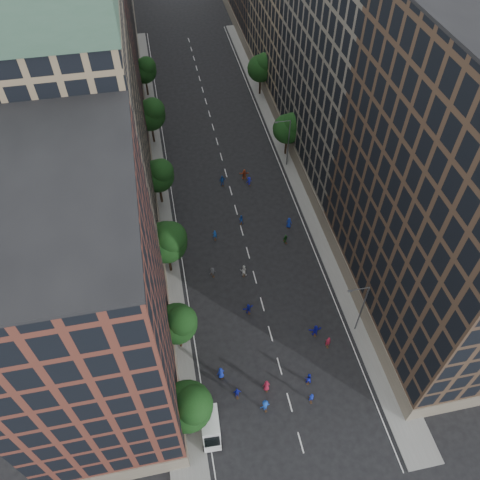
{
  "coord_description": "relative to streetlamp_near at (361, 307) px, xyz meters",
  "views": [
    {
      "loc": [
        -9.7,
        -15.25,
        51.68
      ],
      "look_at": [
        -0.99,
        27.91,
        2.0
      ],
      "focal_mm": 35.0,
      "sensor_mm": 36.0,
      "label": 1
    }
  ],
  "objects": [
    {
      "name": "ground",
      "position": [
        -10.37,
        28.0,
        -5.17
      ],
      "size": [
        240.0,
        240.0,
        0.0
      ],
      "primitive_type": "plane",
      "color": "black",
      "rests_on": "ground"
    },
    {
      "name": "sidewalk_left",
      "position": [
        -22.37,
        35.5,
        -5.09
      ],
      "size": [
        4.0,
        105.0,
        0.15
      ],
      "primitive_type": "cube",
      "color": "slate",
      "rests_on": "ground"
    },
    {
      "name": "sidewalk_right",
      "position": [
        1.63,
        35.5,
        -5.09
      ],
      "size": [
        4.0,
        105.0,
        0.15
      ],
      "primitive_type": "cube",
      "color": "slate",
      "rests_on": "ground"
    },
    {
      "name": "bldg_left_a",
      "position": [
        -29.37,
        -1.0,
        9.83
      ],
      "size": [
        14.0,
        22.0,
        30.0
      ],
      "primitive_type": "cube",
      "color": "#582B22",
      "rests_on": "ground"
    },
    {
      "name": "bldg_left_b",
      "position": [
        -29.37,
        23.0,
        11.83
      ],
      "size": [
        14.0,
        26.0,
        34.0
      ],
      "primitive_type": "cube",
      "color": "#7F6D53",
      "rests_on": "ground"
    },
    {
      "name": "bldg_left_c",
      "position": [
        -29.37,
        46.0,
        8.83
      ],
      "size": [
        14.0,
        20.0,
        28.0
      ],
      "primitive_type": "cube",
      "color": "#582B22",
      "rests_on": "ground"
    },
    {
      "name": "bldg_right_a",
      "position": [
        8.63,
        3.0,
        12.83
      ],
      "size": [
        14.0,
        30.0,
        36.0
      ],
      "primitive_type": "cube",
      "color": "#423023",
      "rests_on": "ground"
    },
    {
      "name": "bldg_right_b",
      "position": [
        8.63,
        32.0,
        11.33
      ],
      "size": [
        14.0,
        28.0,
        33.0
      ],
      "primitive_type": "cube",
      "color": "#625C51",
      "rests_on": "ground"
    },
    {
      "name": "tree_left_0",
      "position": [
        -21.38,
        -8.15,
        0.79
      ],
      "size": [
        5.2,
        5.2,
        8.83
      ],
      "color": "black",
      "rests_on": "ground"
    },
    {
      "name": "tree_left_1",
      "position": [
        -21.39,
        1.86,
        0.38
      ],
      "size": [
        4.8,
        4.8,
        8.21
      ],
      "color": "black",
      "rests_on": "ground"
    },
    {
      "name": "tree_left_2",
      "position": [
        -21.36,
        13.83,
        1.19
      ],
      "size": [
        5.6,
        5.6,
        9.45
      ],
      "color": "black",
      "rests_on": "ground"
    },
    {
      "name": "tree_left_3",
      "position": [
        -21.38,
        27.85,
        0.65
      ],
      "size": [
        5.0,
        5.0,
        8.58
      ],
      "color": "black",
      "rests_on": "ground"
    },
    {
      "name": "tree_left_4",
      "position": [
        -21.37,
        43.84,
        0.93
      ],
      "size": [
        5.4,
        5.4,
        9.08
      ],
      "color": "black",
      "rests_on": "ground"
    },
    {
      "name": "tree_left_5",
      "position": [
        -21.39,
        59.86,
        0.51
      ],
      "size": [
        4.8,
        4.8,
        8.33
      ],
      "color": "black",
      "rests_on": "ground"
    },
    {
      "name": "tree_right_a",
      "position": [
        1.02,
        35.85,
        0.46
      ],
      "size": [
        5.0,
        5.0,
        8.39
      ],
      "color": "black",
      "rests_on": "ground"
    },
    {
      "name": "tree_right_b",
      "position": [
        1.02,
        55.85,
        0.79
      ],
      "size": [
        5.2,
        5.2,
        8.83
      ],
      "color": "black",
      "rests_on": "ground"
    },
    {
      "name": "streetlamp_near",
      "position": [
        0.0,
        0.0,
        0.0
      ],
      "size": [
        2.64,
        0.22,
        9.06
      ],
      "color": "#595B60",
      "rests_on": "ground"
    },
    {
      "name": "streetlamp_far",
      "position": [
        0.0,
        33.0,
        0.0
      ],
      "size": [
        2.64,
        0.22,
        9.06
      ],
      "color": "#595B60",
      "rests_on": "ground"
    },
    {
      "name": "cargo_van",
      "position": [
        -19.56,
        -8.9,
        -3.95
      ],
      "size": [
        2.25,
        4.43,
        2.31
      ],
      "rotation": [
        0.0,
        0.0,
        -0.05
      ],
      "color": "white",
      "rests_on": "ground"
    },
    {
      "name": "skater_0",
      "position": [
        -17.42,
        -2.92,
        -4.25
      ],
      "size": [
        1.02,
        0.79,
        1.84
      ],
      "primitive_type": "imported",
      "rotation": [
        0.0,
        0.0,
        3.39
      ],
      "color": "#13269F",
      "rests_on": "ground"
    },
    {
      "name": "skater_1",
      "position": [
        -7.97,
        -7.74,
        -4.39
      ],
      "size": [
        0.61,
        0.44,
        1.55
      ],
      "primitive_type": "imported",
      "rotation": [
        0.0,
        0.0,
        3.01
      ],
      "color": "#172EBE",
      "rests_on": "ground"
    },
    {
      "name": "skater_2",
      "position": [
        -7.67,
        -5.53,
        -4.31
      ],
      "size": [
        0.97,
        0.83,
        1.72
      ],
      "primitive_type": "imported",
      "rotation": [
        0.0,
        0.0,
        2.91
      ],
      "color": "#151DAB",
      "rests_on": "ground"
    },
    {
      "name": "skater_3",
      "position": [
        -13.3,
        -7.68,
        -4.27
      ],
      "size": [
        1.27,
        0.88,
        1.8
      ],
      "primitive_type": "imported",
      "rotation": [
        0.0,
        0.0,
        3.34
      ],
      "color": "#1542B2",
      "rests_on": "ground"
    },
    {
      "name": "skater_4",
      "position": [
        -16.04,
        -5.59,
        -4.33
      ],
      "size": [
        1.0,
        0.43,
        1.69
      ],
      "primitive_type": "imported",
      "rotation": [
        0.0,
        0.0,
        3.12
      ],
      "color": "#131A9D",
      "rests_on": "ground"
    },
    {
      "name": "skater_5",
      "position": [
        -4.99,
        0.31,
        -4.26
      ],
      "size": [
        1.68,
        0.54,
        1.81
      ],
      "primitive_type": "imported",
      "rotation": [
        0.0,
        0.0,
        3.14
      ],
      "color": "#1315A1",
      "rests_on": "ground"
    },
    {
      "name": "skater_6",
      "position": [
        -12.59,
        -5.45,
        -4.27
      ],
      "size": [
        0.9,
        0.61,
        1.79
      ],
      "primitive_type": "imported",
      "rotation": [
        0.0,
        0.0,
        3.09
      ],
      "color": "maroon",
      "rests_on": "ground"
    },
    {
      "name": "skater_7",
      "position": [
        -3.94,
        -1.49,
        -4.27
      ],
      "size": [
        0.7,
        0.51,
        1.79
      ],
      "primitive_type": "imported",
      "rotation": [
        0.0,
        0.0,
        3.0
      ],
      "color": "maroon",
      "rests_on": "ground"
    },
    {
      "name": "skater_8",
      "position": [
        -11.81,
        11.2,
        -4.2
      ],
      "size": [
        1.1,
        0.95,
        1.93
      ],
      "primitive_type": "imported",
      "rotation": [
        0.0,
        0.0,
        2.87
      ],
      "color": "silver",
      "rests_on": "ground"
    },
    {
      "name": "skater_9",
      "position": [
        -16.02,
        11.96,
        -4.41
      ],
      "size": [
        1.11,
        0.84,
        1.53
      ],
      "primitive_type": "imported",
      "rotation": [
        0.0,
        0.0,
        3.45
      ],
      "color": "#3E3F43",
      "rests_on": "ground"
    },
    {
      "name": "skater_10",
      "position": [
        -4.59,
        15.88,
        -4.4
      ],
      "size": [
        0.98,
        0.65,
        1.54
      ],
      "primitive_type": "imported",
      "rotation": [
        0.0,
        0.0,
        3.48
      ],
      "color": "#1C5E1E",
      "rests_on": "ground"
    },
    {
      "name": "skater_11",
      "position": [
        -12.43,
        5.14,
        -4.37
      ],
      "size": [
        1.55,
        0.86,
        1.59
      ],
      "primitive_type": "imported",
      "rotation": [
        0.0,
        0.0,
        3.42
      ],
      "color": "#13199D",
      "rests_on": "ground"
    },
    {
      "name": "skater_12",
      "position": [
        -3.3,
        18.76,
        -4.25
      ],
      "size": [
        1.06,
        0.9,
        1.83
      ],
      "primitive_type": "imported",
      "rotation": [
        0.0,
        0.0,
        2.72
      ],
      "color": "navy",
      "rests_on": "ground"
    },
    {
      "name": "skater_13",
      "position": [
        -14.6,
        18.63,
        -4.32
      ],
      "size": [
        0.62,
        0.41,
        1.7
      ],
      "primitive_type": "imported",
      "rotation": [
        0.0,
        0.0,
        3.13
      ],
      "color": "#1446AA",
      "rests_on": "ground"
    },
    {
      "name": "skater_14",
      "position": [
        -10.15,
        21.05,
        -4.42
      ],
      "size": [
        0.9,
        0.82,
        1.5
      ],
      "primitive_type": "imported",
      "rotation": [
        0.0,
        0.0,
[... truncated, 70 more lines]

